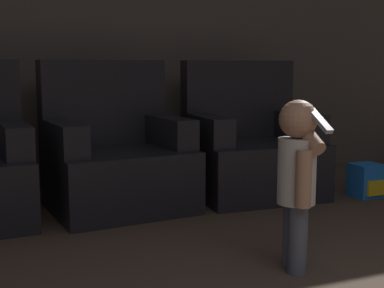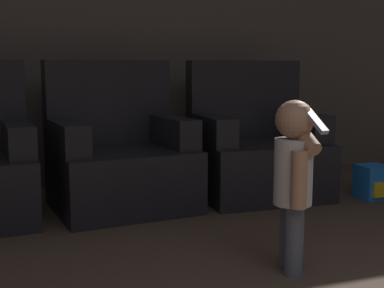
# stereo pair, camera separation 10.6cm
# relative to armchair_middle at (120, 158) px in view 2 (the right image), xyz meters

# --- Properties ---
(wall_back) EXTENTS (8.40, 0.05, 2.60)m
(wall_back) POSITION_rel_armchair_middle_xyz_m (0.12, 0.80, 0.96)
(wall_back) COLOR #51493F
(wall_back) RESTS_ON ground_plane
(armchair_middle) EXTENTS (0.95, 0.85, 1.00)m
(armchair_middle) POSITION_rel_armchair_middle_xyz_m (0.00, 0.00, 0.00)
(armchair_middle) COLOR black
(armchair_middle) RESTS_ON ground_plane
(armchair_right) EXTENTS (0.92, 0.81, 1.00)m
(armchair_right) POSITION_rel_armchair_middle_xyz_m (1.03, 0.00, 0.00)
(armchair_right) COLOR black
(armchair_right) RESTS_ON ground_plane
(person_toddler) EXTENTS (0.18, 0.32, 0.80)m
(person_toddler) POSITION_rel_armchair_middle_xyz_m (0.49, -1.43, 0.14)
(person_toddler) COLOR #474C56
(person_toddler) RESTS_ON ground_plane
(toy_backpack) EXTENTS (0.21, 0.22, 0.24)m
(toy_backpack) POSITION_rel_armchair_middle_xyz_m (1.78, -0.41, -0.22)
(toy_backpack) COLOR blue
(toy_backpack) RESTS_ON ground_plane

